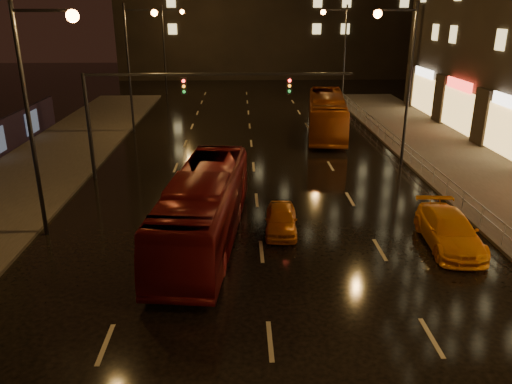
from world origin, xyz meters
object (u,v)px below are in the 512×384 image
at_px(taxi_far, 449,230).
at_px(bus_red, 204,208).
at_px(bus_curb, 327,114).
at_px(taxi_near, 281,219).

bearing_deg(taxi_far, bus_red, 179.50).
bearing_deg(bus_curb, taxi_near, -97.70).
bearing_deg(bus_curb, taxi_far, -77.05).
xyz_separation_m(bus_red, taxi_far, (10.42, -0.80, -0.85)).
distance_m(bus_red, taxi_near, 3.65).
relative_size(bus_red, bus_curb, 0.96).
relative_size(taxi_near, taxi_far, 0.71).
xyz_separation_m(bus_curb, taxi_near, (-5.15, -18.70, -1.03)).
distance_m(taxi_near, taxi_far, 7.23).
height_order(bus_curb, taxi_far, bus_curb).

